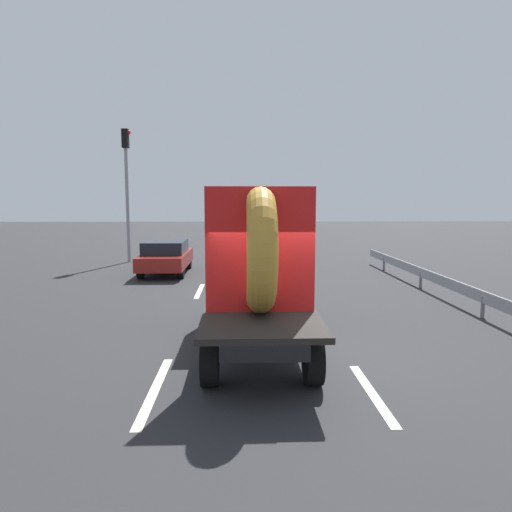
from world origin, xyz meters
name	(u,v)px	position (x,y,z in m)	size (l,w,h in m)	color
ground_plane	(278,363)	(0.00, 0.00, 0.00)	(120.00, 120.00, 0.00)	#28282B
flatbed_truck	(256,268)	(-0.37, 1.44, 1.59)	(2.02, 5.63, 3.28)	black
distant_sedan	(166,256)	(-3.84, 10.97, 0.74)	(1.82, 4.24, 1.38)	black
traffic_light	(127,177)	(-6.26, 14.72, 4.18)	(0.42, 0.36, 6.49)	gray
guardrail	(448,283)	(5.59, 5.28, 0.53)	(0.10, 16.71, 0.71)	gray
lane_dash_left_near	(155,389)	(-2.10, -1.17, 0.00)	(2.82, 0.16, 0.01)	beige
lane_dash_left_far	(200,291)	(-2.10, 7.05, 0.00)	(2.52, 0.16, 0.01)	beige
lane_dash_right_near	(372,393)	(1.37, -1.43, 0.00)	(2.38, 0.16, 0.01)	beige
lane_dash_right_far	(303,292)	(1.37, 6.70, 0.00)	(2.85, 0.16, 0.01)	beige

